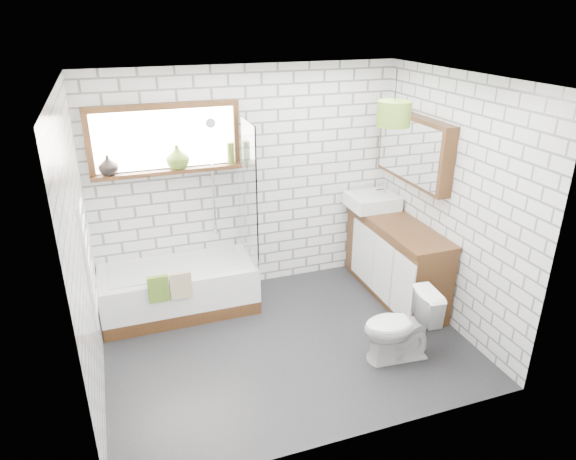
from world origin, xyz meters
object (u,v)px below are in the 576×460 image
object	(u,v)px
toilet	(400,327)
basin	(372,201)
pendant	(394,114)
bathtub	(179,289)
vanity	(395,259)

from	to	relation	value
toilet	basin	bearing A→B (deg)	167.58
toilet	pendant	size ratio (longest dim) A/B	2.13
basin	toilet	xyz separation A→B (m)	(-0.49, -1.55, -0.63)
bathtub	vanity	xyz separation A→B (m)	(2.34, -0.45, 0.19)
vanity	basin	bearing A→B (deg)	96.84
pendant	bathtub	bearing A→B (deg)	163.20
vanity	basin	distance (m)	0.73
vanity	basin	xyz separation A→B (m)	(-0.06, 0.50, 0.52)
vanity	toilet	distance (m)	1.19
bathtub	pendant	world-z (taller)	pendant
bathtub	basin	bearing A→B (deg)	1.23
basin	bathtub	bearing A→B (deg)	-178.77
bathtub	toilet	bearing A→B (deg)	-40.01
bathtub	vanity	bearing A→B (deg)	-10.92
pendant	toilet	bearing A→B (deg)	-107.89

